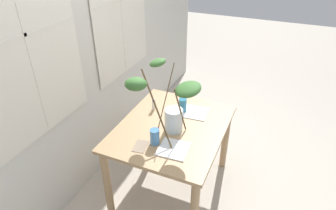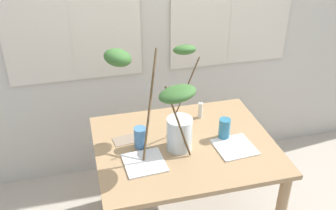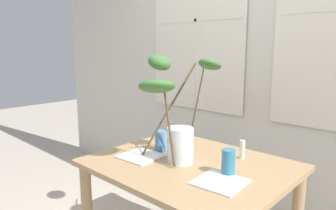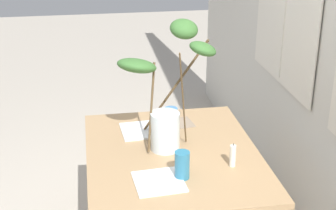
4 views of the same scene
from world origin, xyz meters
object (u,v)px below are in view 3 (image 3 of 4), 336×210
at_px(plate_square_left, 141,156).
at_px(dining_table, 190,182).
at_px(drinking_glass_blue_left, 161,141).
at_px(pillar_candle, 242,149).
at_px(vase_with_branches, 173,109).
at_px(plate_square_right, 220,182).
at_px(drinking_glass_blue_right, 229,162).

bearing_deg(plate_square_left, dining_table, 24.87).
xyz_separation_m(drinking_glass_blue_left, pillar_candle, (0.49, 0.25, -0.01)).
height_order(drinking_glass_blue_left, plate_square_left, drinking_glass_blue_left).
xyz_separation_m(dining_table, drinking_glass_blue_left, (-0.29, 0.04, 0.20)).
distance_m(vase_with_branches, plate_square_left, 0.38).
bearing_deg(dining_table, drinking_glass_blue_left, 172.54).
bearing_deg(plate_square_right, plate_square_left, -178.44).
bearing_deg(vase_with_branches, plate_square_left, -146.44).
relative_size(dining_table, pillar_candle, 8.83).
distance_m(plate_square_right, pillar_candle, 0.42).
bearing_deg(drinking_glass_blue_right, dining_table, -179.42).
distance_m(drinking_glass_blue_left, pillar_candle, 0.54).
bearing_deg(pillar_candle, drinking_glass_blue_right, -75.43).
relative_size(plate_square_left, plate_square_right, 1.00).
xyz_separation_m(plate_square_left, pillar_candle, (0.49, 0.42, 0.05)).
height_order(vase_with_branches, drinking_glass_blue_left, vase_with_branches).
relative_size(dining_table, vase_with_branches, 1.72).
xyz_separation_m(dining_table, drinking_glass_blue_right, (0.27, 0.00, 0.20)).
bearing_deg(plate_square_right, drinking_glass_blue_right, 102.53).
bearing_deg(plate_square_right, pillar_candle, 103.95).
xyz_separation_m(dining_table, vase_with_branches, (-0.12, -0.02, 0.45)).
xyz_separation_m(plate_square_right, pillar_candle, (-0.10, 0.40, 0.06)).
distance_m(dining_table, drinking_glass_blue_right, 0.34).
bearing_deg(dining_table, plate_square_right, -22.25).
relative_size(dining_table, drinking_glass_blue_right, 8.07).
xyz_separation_m(dining_table, plate_square_right, (0.30, -0.12, 0.13)).
bearing_deg(vase_with_branches, drinking_glass_blue_left, 161.02).
distance_m(vase_with_branches, plate_square_right, 0.53).
relative_size(vase_with_branches, plate_square_left, 2.78).
height_order(dining_table, pillar_candle, pillar_candle).
relative_size(plate_square_right, pillar_candle, 1.84).
relative_size(vase_with_branches, plate_square_right, 2.79).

